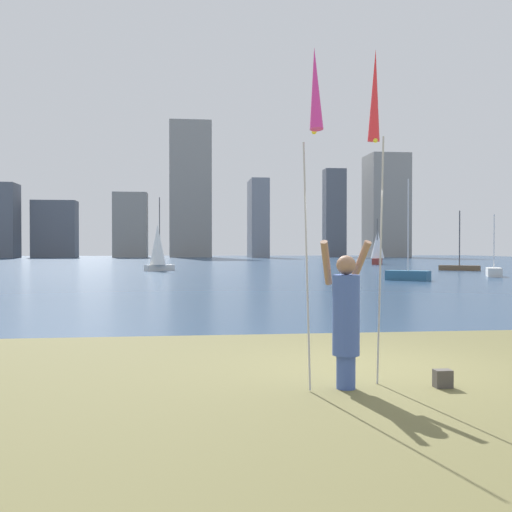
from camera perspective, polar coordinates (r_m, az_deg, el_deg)
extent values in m
cube|color=navy|center=(70.44, -4.50, -0.67)|extent=(120.00, 116.40, 0.12)
cube|color=#33301C|center=(12.62, 6.35, -7.39)|extent=(120.00, 0.70, 0.02)
cylinder|color=#3F59A5|center=(7.78, 8.51, -10.80)|extent=(0.24, 0.24, 0.42)
cylinder|color=#3F59A5|center=(7.67, 8.52, -5.54)|extent=(0.34, 0.34, 1.01)
sphere|color=#936B51|center=(7.62, 8.53, -0.85)|extent=(0.24, 0.24, 0.24)
cylinder|color=#936B51|center=(7.70, 6.68, -0.65)|extent=(0.25, 0.39, 0.58)
cylinder|color=#936B51|center=(7.82, 9.81, -0.64)|extent=(0.25, 0.39, 0.58)
cylinder|color=#B2B2B7|center=(7.62, 4.83, -0.70)|extent=(0.02, 0.44, 3.13)
cone|color=#D83399|center=(7.38, 5.64, 15.57)|extent=(0.16, 0.29, 1.02)
sphere|color=yellow|center=(7.33, 5.52, 11.62)|extent=(0.06, 0.06, 0.06)
cylinder|color=#B2B2B7|center=(7.87, 11.69, -0.56)|extent=(0.02, 0.24, 3.18)
cone|color=red|center=(8.35, 11.17, 14.69)|extent=(0.16, 0.24, 1.21)
sphere|color=yellow|center=(8.19, 11.24, 10.68)|extent=(0.06, 0.06, 0.06)
cube|color=#4C4742|center=(8.13, 17.27, -11.02)|extent=(0.22, 0.16, 0.23)
cube|color=#2D6084|center=(33.48, 14.19, -1.80)|extent=(2.35, 2.14, 0.52)
cylinder|color=silver|center=(33.47, 14.21, 2.88)|extent=(0.07, 0.07, 4.95)
cube|color=maroon|center=(64.02, 11.40, -0.50)|extent=(1.88, 2.79, 0.63)
cylinder|color=#47474C|center=(64.01, 11.40, 1.64)|extent=(0.08, 0.08, 4.14)
cone|color=white|center=(64.21, 11.43, 1.10)|extent=(1.90, 1.90, 2.93)
cube|color=silver|center=(46.04, -9.11, -1.11)|extent=(2.28, 1.92, 0.46)
cylinder|color=#47474C|center=(46.03, -9.12, 2.34)|extent=(0.07, 0.07, 5.09)
cone|color=white|center=(45.91, -9.30, 1.05)|extent=(1.69, 1.69, 3.02)
cube|color=brown|center=(48.66, 18.70, -1.08)|extent=(2.79, 2.12, 0.40)
cylinder|color=#47474C|center=(48.64, 18.71, 1.62)|extent=(0.09, 0.09, 4.19)
cube|color=silver|center=(39.30, 21.60, -1.44)|extent=(1.54, 2.16, 0.53)
cylinder|color=silver|center=(39.27, 21.61, 1.33)|extent=(0.06, 0.06, 3.27)
cube|color=#565B66|center=(111.20, -18.51, 2.43)|extent=(7.52, 4.02, 9.95)
cube|color=gray|center=(109.29, -11.80, 2.88)|extent=(5.95, 4.32, 11.47)
cube|color=gray|center=(109.64, -6.22, 6.28)|extent=(7.48, 4.01, 24.44)
cube|color=gray|center=(107.10, 0.20, 3.55)|extent=(3.11, 7.86, 13.75)
cube|color=#565B66|center=(111.05, 7.43, 4.04)|extent=(3.78, 3.19, 16.04)
cube|color=gray|center=(113.06, 12.22, 4.64)|extent=(7.06, 7.21, 18.68)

